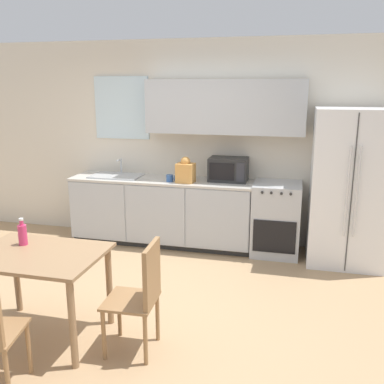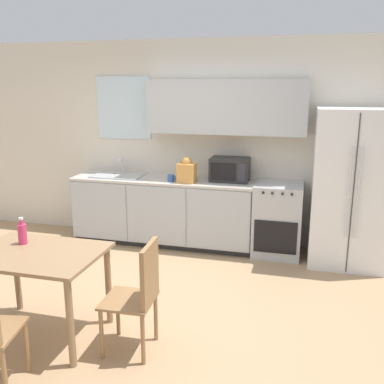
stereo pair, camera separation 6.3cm
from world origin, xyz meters
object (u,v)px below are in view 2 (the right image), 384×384
Objects in this scene: refrigerator at (350,188)px; microwave at (230,169)px; dining_table at (37,265)px; oven_range at (277,219)px; coffee_mug at (172,178)px; dining_chair_side at (140,290)px; drink_bottle at (22,233)px.

microwave is (-1.46, 0.16, 0.12)m from refrigerator.
refrigerator is at bearing 41.20° from dining_table.
dining_table is at bearing -127.45° from oven_range.
oven_range is 0.50× the size of refrigerator.
microwave is at bearing 171.39° from oven_range.
oven_range is 7.40× the size of coffee_mug.
refrigerator reaches higher than microwave.
dining_table is (-2.66, -2.33, -0.28)m from refrigerator.
refrigerator is at bearing -4.71° from oven_range.
dining_chair_side is (-0.28, -2.49, -0.52)m from microwave.
coffee_mug is 0.52× the size of drink_bottle.
dining_table is at bearing -115.61° from microwave.
dining_chair_side is at bearing -7.25° from drink_bottle.
refrigerator reaches higher than coffee_mug.
coffee_mug is 2.33m from dining_table.
drink_bottle reaches higher than dining_table.
drink_bottle is at bearing -108.32° from coffee_mug.
oven_range reaches higher than dining_table.
dining_chair_side is (0.91, -0.00, -0.11)m from dining_table.
dining_table is at bearing -32.30° from drink_bottle.
dining_chair_side is (-1.75, -2.33, -0.39)m from refrigerator.
refrigerator is at bearing -39.28° from dining_chair_side.
oven_range is 2.57m from dining_chair_side.
microwave is 0.76m from coffee_mug.
dining_chair_side is at bearing -126.84° from refrigerator.
dining_chair_side is at bearing -0.13° from dining_table.
oven_range is 3.08m from drink_bottle.
drink_bottle is (-2.06, -2.25, 0.40)m from oven_range.
refrigerator reaches higher than dining_table.
coffee_mug is 0.12× the size of dining_table.
refrigerator is 2.18m from coffee_mug.
refrigerator reaches higher than drink_bottle.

